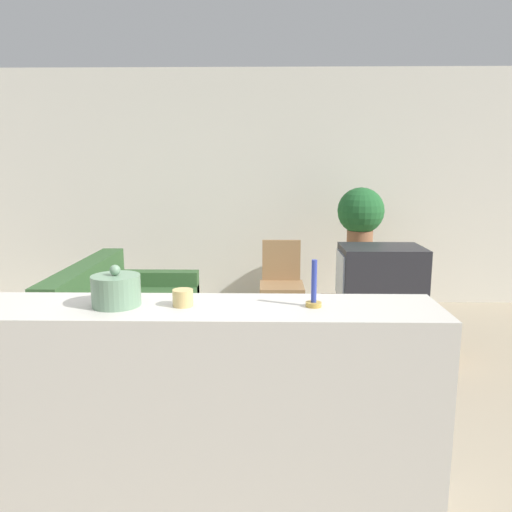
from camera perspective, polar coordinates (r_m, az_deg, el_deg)
ground_plane at (r=2.96m, az=-6.84°, el=-23.34°), size 14.00×14.00×0.00m
wall_back at (r=5.88m, az=-2.55°, el=7.67°), size 9.00×0.06×2.70m
couch at (r=4.41m, az=-14.60°, el=-7.70°), size 0.95×1.64×0.81m
tv_stand at (r=4.44m, az=13.82°, el=-8.17°), size 0.93×0.59×0.48m
television at (r=4.32m, az=14.02°, el=-2.10°), size 0.69×0.49×0.48m
wooden_chair at (r=5.11m, az=2.93°, el=-2.64°), size 0.44×0.44×0.86m
plant_stand at (r=5.48m, az=11.58°, el=-2.95°), size 0.14×0.14×0.77m
potted_plant at (r=5.36m, az=11.87°, el=4.77°), size 0.49×0.49×0.63m
foreground_counter at (r=2.43m, az=-8.15°, el=-17.34°), size 2.30×0.44×1.03m
decorative_bowl at (r=2.28m, az=-15.70°, el=-3.78°), size 0.21×0.21×0.18m
candle_jar at (r=2.23m, az=-8.36°, el=-4.74°), size 0.09×0.09×0.07m
candlestick at (r=2.20m, az=6.62°, el=-4.13°), size 0.07×0.07×0.21m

